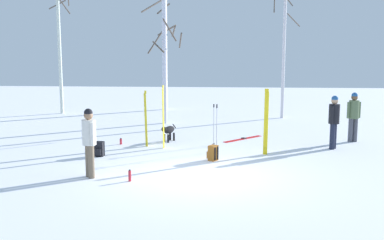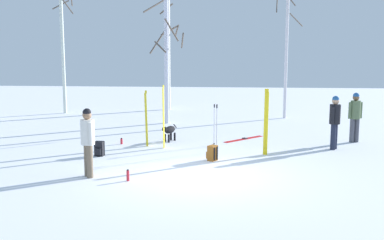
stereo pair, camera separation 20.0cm
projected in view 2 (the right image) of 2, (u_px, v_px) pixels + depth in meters
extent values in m
plane|color=white|center=(201.00, 176.00, 11.32)|extent=(60.00, 60.00, 0.00)
cylinder|color=#72604C|center=(90.00, 161.00, 11.08)|extent=(0.16, 0.16, 0.82)
cylinder|color=#72604C|center=(87.00, 160.00, 11.23)|extent=(0.16, 0.16, 0.82)
cylinder|color=silver|center=(88.00, 132.00, 11.05)|extent=(0.34, 0.34, 0.62)
sphere|color=#997051|center=(87.00, 115.00, 10.99)|extent=(0.22, 0.22, 0.22)
sphere|color=black|center=(87.00, 113.00, 10.98)|extent=(0.21, 0.21, 0.21)
cylinder|color=silver|center=(90.00, 134.00, 10.88)|extent=(0.10, 0.10, 0.56)
cylinder|color=silver|center=(85.00, 132.00, 11.23)|extent=(0.10, 0.10, 0.56)
cylinder|color=#1E2338|center=(333.00, 137.00, 14.32)|extent=(0.16, 0.16, 0.82)
cylinder|color=#1E2338|center=(335.00, 136.00, 14.47)|extent=(0.16, 0.16, 0.82)
cylinder|color=black|center=(335.00, 114.00, 14.29)|extent=(0.34, 0.34, 0.62)
sphere|color=tan|center=(336.00, 101.00, 14.23)|extent=(0.22, 0.22, 0.22)
sphere|color=#265999|center=(336.00, 99.00, 14.22)|extent=(0.21, 0.21, 0.21)
cylinder|color=black|center=(333.00, 116.00, 14.12)|extent=(0.10, 0.10, 0.56)
cylinder|color=black|center=(337.00, 114.00, 14.46)|extent=(0.10, 0.10, 0.56)
cylinder|color=#4C4C56|center=(357.00, 130.00, 15.56)|extent=(0.16, 0.16, 0.82)
cylinder|color=#4C4C56|center=(352.00, 131.00, 15.52)|extent=(0.16, 0.16, 0.82)
cylinder|color=#566B47|center=(355.00, 110.00, 15.43)|extent=(0.34, 0.34, 0.62)
sphere|color=brown|center=(356.00, 97.00, 15.37)|extent=(0.22, 0.22, 0.22)
sphere|color=#265999|center=(356.00, 96.00, 15.36)|extent=(0.21, 0.21, 0.21)
cylinder|color=#566B47|center=(361.00, 110.00, 15.48)|extent=(0.10, 0.10, 0.56)
cylinder|color=#566B47|center=(350.00, 110.00, 15.39)|extent=(0.10, 0.10, 0.56)
ellipsoid|color=black|center=(170.00, 130.00, 15.69)|extent=(0.44, 0.64, 0.26)
sphere|color=black|center=(165.00, 129.00, 15.39)|extent=(0.18, 0.18, 0.18)
ellipsoid|color=black|center=(164.00, 130.00, 15.34)|extent=(0.10, 0.12, 0.06)
cylinder|color=black|center=(175.00, 126.00, 15.98)|extent=(0.11, 0.19, 0.17)
cylinder|color=black|center=(169.00, 138.00, 15.53)|extent=(0.07, 0.07, 0.28)
cylinder|color=black|center=(165.00, 138.00, 15.60)|extent=(0.07, 0.07, 0.28)
cylinder|color=black|center=(175.00, 137.00, 15.86)|extent=(0.07, 0.07, 0.28)
cylinder|color=black|center=(171.00, 136.00, 15.94)|extent=(0.07, 0.07, 0.28)
cube|color=yellow|center=(265.00, 123.00, 13.54)|extent=(0.09, 0.04, 1.91)
cube|color=yellow|center=(266.00, 90.00, 13.39)|extent=(0.06, 0.03, 0.10)
cube|color=yellow|center=(267.00, 124.00, 13.51)|extent=(0.09, 0.04, 1.91)
cube|color=yellow|center=(268.00, 90.00, 13.37)|extent=(0.06, 0.03, 0.10)
cube|color=yellow|center=(146.00, 120.00, 14.86)|extent=(0.11, 0.14, 1.75)
cube|color=yellow|center=(145.00, 92.00, 14.72)|extent=(0.05, 0.06, 0.10)
cube|color=yellow|center=(147.00, 120.00, 14.81)|extent=(0.11, 0.14, 1.75)
cube|color=yellow|center=(146.00, 92.00, 14.67)|extent=(0.05, 0.06, 0.10)
cube|color=yellow|center=(164.00, 118.00, 14.50)|extent=(0.03, 0.13, 1.95)
cube|color=yellow|center=(164.00, 87.00, 14.36)|extent=(0.02, 0.06, 0.10)
cube|color=yellow|center=(163.00, 118.00, 14.45)|extent=(0.03, 0.13, 1.95)
cube|color=yellow|center=(163.00, 87.00, 14.30)|extent=(0.02, 0.06, 0.10)
cube|color=red|center=(245.00, 139.00, 16.08)|extent=(1.34, 1.41, 0.02)
cube|color=#333338|center=(246.00, 138.00, 16.11)|extent=(0.13, 0.13, 0.03)
cube|color=red|center=(243.00, 139.00, 16.15)|extent=(1.34, 1.41, 0.02)
cube|color=#333338|center=(244.00, 138.00, 16.18)|extent=(0.13, 0.13, 0.03)
cylinder|color=#B2B2BC|center=(217.00, 130.00, 14.01)|extent=(0.02, 0.10, 1.38)
cylinder|color=black|center=(217.00, 106.00, 13.90)|extent=(0.04, 0.04, 0.10)
cylinder|color=black|center=(217.00, 149.00, 14.10)|extent=(0.07, 0.07, 0.01)
cylinder|color=#B2B2BC|center=(217.00, 131.00, 13.85)|extent=(0.02, 0.10, 1.38)
cylinder|color=black|center=(217.00, 107.00, 13.74)|extent=(0.04, 0.04, 0.10)
cylinder|color=black|center=(216.00, 150.00, 13.94)|extent=(0.07, 0.07, 0.01)
cylinder|color=#B2B2BC|center=(214.00, 126.00, 14.95)|extent=(0.02, 0.10, 1.28)
cylinder|color=black|center=(214.00, 106.00, 14.85)|extent=(0.04, 0.04, 0.10)
cylinder|color=black|center=(214.00, 143.00, 15.04)|extent=(0.07, 0.07, 0.01)
cylinder|color=#B2B2BC|center=(214.00, 127.00, 14.84)|extent=(0.02, 0.10, 1.28)
cylinder|color=black|center=(214.00, 106.00, 14.74)|extent=(0.04, 0.04, 0.10)
cylinder|color=black|center=(214.00, 144.00, 14.92)|extent=(0.07, 0.07, 0.01)
cube|color=black|center=(99.00, 149.00, 13.49)|extent=(0.28, 0.22, 0.44)
cube|color=black|center=(98.00, 152.00, 13.37)|extent=(0.20, 0.08, 0.20)
cube|color=black|center=(99.00, 148.00, 13.61)|extent=(0.04, 0.03, 0.37)
cube|color=black|center=(103.00, 148.00, 13.59)|extent=(0.04, 0.03, 0.37)
cube|color=#99591E|center=(213.00, 153.00, 12.88)|extent=(0.31, 0.33, 0.44)
cube|color=#99591E|center=(209.00, 155.00, 12.97)|extent=(0.15, 0.20, 0.20)
cube|color=black|center=(217.00, 153.00, 12.87)|extent=(0.04, 0.04, 0.37)
cube|color=black|center=(214.00, 154.00, 12.76)|extent=(0.04, 0.04, 0.37)
cylinder|color=red|center=(122.00, 141.00, 15.25)|extent=(0.08, 0.08, 0.19)
cylinder|color=black|center=(121.00, 138.00, 15.23)|extent=(0.05, 0.05, 0.02)
cylinder|color=red|center=(128.00, 176.00, 10.83)|extent=(0.07, 0.07, 0.26)
cylinder|color=black|center=(128.00, 170.00, 10.81)|extent=(0.05, 0.05, 0.02)
cylinder|color=silver|center=(62.00, 35.00, 22.63)|extent=(0.17, 0.17, 7.94)
cylinder|color=brown|center=(64.00, 2.00, 22.06)|extent=(0.72, 0.67, 1.17)
cylinder|color=brown|center=(61.00, 5.00, 22.80)|extent=(0.80, 0.39, 0.50)
cylinder|color=silver|center=(168.00, 53.00, 24.28)|extent=(0.24, 0.24, 6.16)
cylinder|color=brown|center=(166.00, 9.00, 24.27)|extent=(0.73, 0.33, 0.62)
cylinder|color=brown|center=(170.00, 30.00, 24.60)|extent=(1.06, 0.17, 0.60)
cylinder|color=brown|center=(177.00, 32.00, 24.21)|extent=(0.35, 0.97, 0.53)
cylinder|color=silver|center=(166.00, 63.00, 19.48)|extent=(0.19, 0.19, 5.26)
cylinder|color=brown|center=(155.00, 5.00, 19.56)|extent=(0.87, 1.14, 0.72)
cylinder|color=brown|center=(172.00, 30.00, 19.01)|extent=(0.56, 0.62, 0.93)
cylinder|color=brown|center=(158.00, 41.00, 19.65)|extent=(0.63, 0.90, 1.08)
cylinder|color=brown|center=(160.00, 47.00, 19.14)|extent=(0.60, 0.51, 0.51)
cylinder|color=brown|center=(182.00, 41.00, 19.39)|extent=(0.30, 1.41, 0.62)
cylinder|color=silver|center=(287.00, 35.00, 20.86)|extent=(0.15, 0.15, 7.76)
cylinder|color=brown|center=(296.00, 20.00, 20.41)|extent=(0.71, 0.78, 0.56)
cylinder|color=brown|center=(277.00, 2.00, 20.74)|extent=(0.17, 1.01, 1.07)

